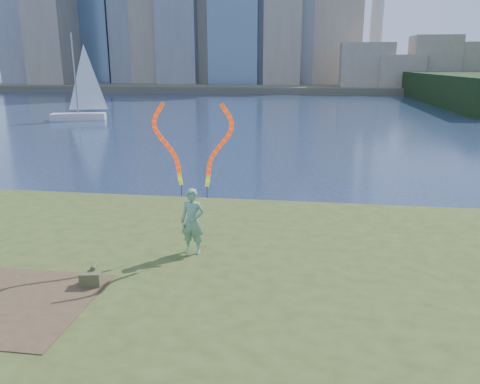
# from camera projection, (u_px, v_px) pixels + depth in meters

# --- Properties ---
(ground) EXTENTS (320.00, 320.00, 0.00)m
(ground) POSITION_uv_depth(u_px,v_px,m) (165.00, 277.00, 12.25)
(ground) COLOR #1B2843
(ground) RESTS_ON ground
(grassy_knoll) EXTENTS (20.00, 18.00, 0.80)m
(grassy_knoll) POSITION_uv_depth(u_px,v_px,m) (132.00, 309.00, 9.97)
(grassy_knoll) COLOR #384719
(grassy_knoll) RESTS_ON ground
(dirt_patch) EXTENTS (3.20, 3.00, 0.02)m
(dirt_patch) POSITION_uv_depth(u_px,v_px,m) (9.00, 303.00, 9.29)
(dirt_patch) COLOR #47331E
(dirt_patch) RESTS_ON grassy_knoll
(far_shore) EXTENTS (320.00, 40.00, 1.20)m
(far_shore) POSITION_uv_depth(u_px,v_px,m) (292.00, 86.00, 102.75)
(far_shore) COLOR #4E4839
(far_shore) RESTS_ON ground
(woman_with_ribbons) EXTENTS (2.06, 0.46, 4.04)m
(woman_with_ribbons) POSITION_uv_depth(u_px,v_px,m) (193.00, 199.00, 11.43)
(woman_with_ribbons) COLOR #136D38
(woman_with_ribbons) RESTS_ON grassy_knoll
(canvas_bag) EXTENTS (0.47, 0.53, 0.41)m
(canvas_bag) POSITION_uv_depth(u_px,v_px,m) (91.00, 278.00, 10.01)
(canvas_bag) COLOR #454B2A
(canvas_bag) RESTS_ON grassy_knoll
(sailboat) EXTENTS (5.46, 3.11, 8.27)m
(sailboat) POSITION_uv_depth(u_px,v_px,m) (81.00, 106.00, 45.78)
(sailboat) COLOR silver
(sailboat) RESTS_ON ground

